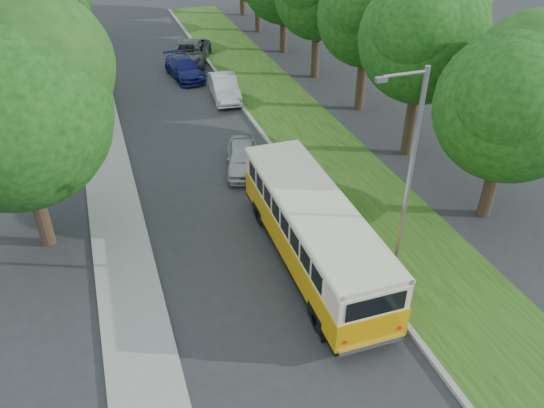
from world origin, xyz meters
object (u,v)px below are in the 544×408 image
object	(u,v)px
car_white	(224,88)
vintage_bus	(313,233)
lamppost_far	(87,47)
car_silver	(243,158)
car_grey	(190,53)
lamppost_near	(407,178)
car_blue	(184,68)

from	to	relation	value
car_white	vintage_bus	bearing A→B (deg)	-88.22
lamppost_far	car_white	xyz separation A→B (m)	(7.70, 0.24, -3.40)
car_silver	car_grey	world-z (taller)	car_grey
lamppost_far	car_white	world-z (taller)	lamppost_far
car_white	car_grey	world-z (taller)	car_grey
lamppost_near	lamppost_far	world-z (taller)	lamppost_near
lamppost_near	car_blue	world-z (taller)	lamppost_near
car_silver	car_white	world-z (taller)	car_white
lamppost_near	car_grey	xyz separation A→B (m)	(-1.87, 26.14, -3.60)
lamppost_near	vintage_bus	size ratio (longest dim) A/B	0.83
lamppost_far	vintage_bus	distance (m)	18.07
vintage_bus	lamppost_far	bearing A→B (deg)	112.46
lamppost_far	car_grey	distance (m)	10.91
lamppost_near	lamppost_far	distance (m)	20.53
vintage_bus	car_white	xyz separation A→B (m)	(1.09, 16.84, -0.71)
lamppost_far	car_silver	world-z (taller)	lamppost_far
lamppost_near	car_blue	xyz separation A→B (m)	(-2.85, 23.29, -3.71)
car_grey	lamppost_far	bearing A→B (deg)	-111.95
lamppost_near	car_white	world-z (taller)	lamppost_near
car_white	car_grey	bearing A→B (deg)	100.65
lamppost_near	car_grey	world-z (taller)	lamppost_near
lamppost_near	car_blue	distance (m)	23.75
lamppost_far	car_white	bearing A→B (deg)	1.77
vintage_bus	car_blue	size ratio (longest dim) A/B	2.11
vintage_bus	car_silver	size ratio (longest dim) A/B	2.51
lamppost_far	car_blue	xyz separation A→B (m)	(6.06, 4.79, -3.45)
car_blue	car_grey	bearing A→B (deg)	64.06
car_blue	car_grey	xyz separation A→B (m)	(0.97, 2.85, 0.11)
lamppost_far	vintage_bus	bearing A→B (deg)	-68.31
vintage_bus	car_silver	world-z (taller)	vintage_bus
lamppost_far	vintage_bus	world-z (taller)	lamppost_far
lamppost_near	car_white	size ratio (longest dim) A/B	1.84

